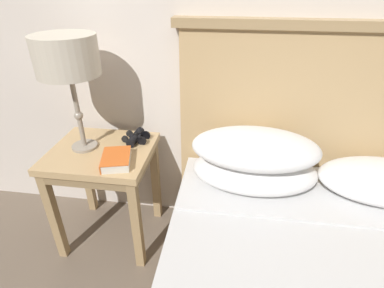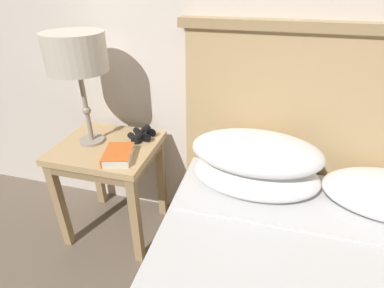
{
  "view_description": "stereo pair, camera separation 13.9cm",
  "coord_description": "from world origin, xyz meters",
  "px_view_note": "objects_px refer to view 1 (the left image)",
  "views": [
    {
      "loc": [
        0.03,
        -0.66,
        1.39
      ],
      "look_at": [
        -0.14,
        0.53,
        0.69
      ],
      "focal_mm": 28.0,
      "sensor_mm": 36.0,
      "label": 1
    },
    {
      "loc": [
        0.16,
        -0.64,
        1.39
      ],
      "look_at": [
        -0.14,
        0.53,
        0.69
      ],
      "focal_mm": 28.0,
      "sensor_mm": 36.0,
      "label": 2
    }
  ],
  "objects_px": {
    "nightstand": "(103,164)",
    "table_lamp": "(67,58)",
    "book_on_nightstand": "(116,159)",
    "binoculars_pair": "(136,137)"
  },
  "relations": [
    {
      "from": "table_lamp",
      "to": "nightstand",
      "type": "bearing_deg",
      "value": -6.52
    },
    {
      "from": "nightstand",
      "to": "table_lamp",
      "type": "xyz_separation_m",
      "value": [
        -0.09,
        0.01,
        0.55
      ]
    },
    {
      "from": "table_lamp",
      "to": "book_on_nightstand",
      "type": "relative_size",
      "value": 2.72
    },
    {
      "from": "nightstand",
      "to": "book_on_nightstand",
      "type": "distance_m",
      "value": 0.2
    },
    {
      "from": "nightstand",
      "to": "book_on_nightstand",
      "type": "relative_size",
      "value": 2.87
    },
    {
      "from": "nightstand",
      "to": "table_lamp",
      "type": "distance_m",
      "value": 0.56
    },
    {
      "from": "nightstand",
      "to": "book_on_nightstand",
      "type": "bearing_deg",
      "value": -41.41
    },
    {
      "from": "table_lamp",
      "to": "binoculars_pair",
      "type": "xyz_separation_m",
      "value": [
        0.24,
        0.11,
        -0.44
      ]
    },
    {
      "from": "table_lamp",
      "to": "book_on_nightstand",
      "type": "distance_m",
      "value": 0.51
    },
    {
      "from": "table_lamp",
      "to": "binoculars_pair",
      "type": "distance_m",
      "value": 0.51
    }
  ]
}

